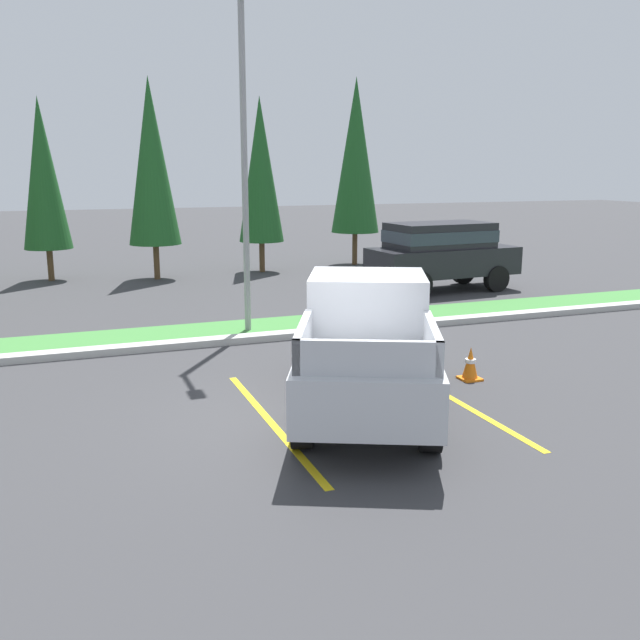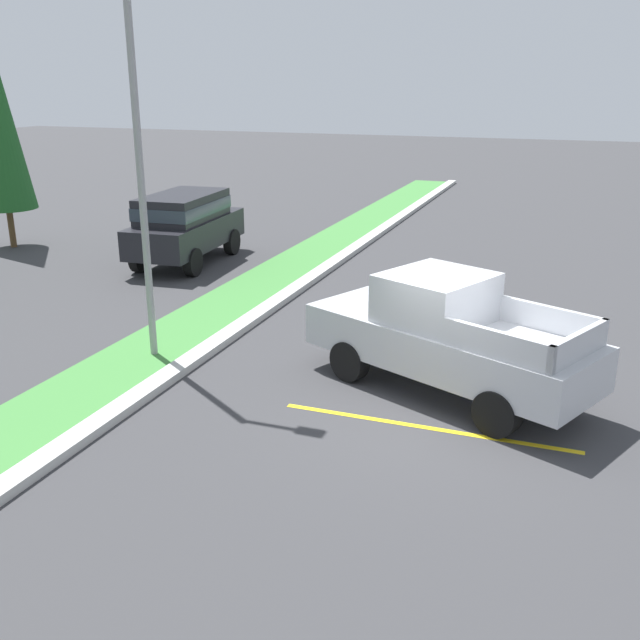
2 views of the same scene
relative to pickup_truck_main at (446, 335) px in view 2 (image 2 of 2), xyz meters
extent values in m
plane|color=#38383A|center=(-0.91, -0.13, -1.04)|extent=(120.00, 120.00, 0.00)
cube|color=yellow|center=(-1.57, -0.05, -1.04)|extent=(0.12, 4.80, 0.01)
cube|color=yellow|center=(1.53, -0.05, -1.04)|extent=(0.12, 4.80, 0.01)
cube|color=#B2B2AD|center=(-0.91, 4.87, -0.97)|extent=(56.00, 0.40, 0.15)
cube|color=#42843D|center=(-0.91, 5.97, -1.01)|extent=(56.00, 1.80, 0.06)
cylinder|color=black|center=(-0.15, 1.72, -0.66)|extent=(0.57, 0.81, 0.76)
cylinder|color=black|center=(1.39, 1.01, -0.66)|extent=(0.57, 0.81, 0.76)
cylinder|color=black|center=(-1.44, -1.11, -0.66)|extent=(0.57, 0.81, 0.76)
cylinder|color=black|center=(0.11, -1.81, -0.66)|extent=(0.57, 0.81, 0.76)
cube|color=silver|center=(-0.02, -0.05, -0.16)|extent=(3.88, 5.52, 0.76)
cube|color=silver|center=(0.10, 0.23, 0.64)|extent=(2.26, 2.18, 0.84)
cube|color=#2D3842|center=(0.44, 0.97, 0.69)|extent=(1.50, 0.72, 0.63)
cube|color=silver|center=(-1.39, -1.02, 0.44)|extent=(0.88, 1.77, 0.44)
cube|color=silver|center=(0.15, -1.72, 0.44)|extent=(0.88, 1.77, 0.44)
cube|color=silver|center=(-0.99, -2.19, 0.44)|extent=(1.68, 0.83, 0.44)
cube|color=silver|center=(1.03, 2.28, -0.40)|extent=(1.71, 0.89, 0.28)
cylinder|color=black|center=(8.05, 10.06, -0.64)|extent=(0.82, 0.32, 0.80)
cylinder|color=black|center=(8.17, 8.37, -0.64)|extent=(0.82, 0.32, 0.80)
cylinder|color=black|center=(5.25, 9.86, -0.64)|extent=(0.82, 0.32, 0.80)
cylinder|color=black|center=(5.38, 8.17, -0.64)|extent=(0.82, 0.32, 0.80)
cube|color=black|center=(6.71, 9.11, -0.12)|extent=(4.72, 2.17, 0.84)
cube|color=black|center=(6.56, 9.10, 0.68)|extent=(3.21, 1.90, 0.76)
cube|color=#2D3842|center=(6.56, 9.10, 0.66)|extent=(3.26, 1.94, 0.36)
cylinder|color=gray|center=(-0.37, 5.77, 2.61)|extent=(0.14, 0.14, 7.31)
cylinder|color=brown|center=(6.58, 15.64, -0.40)|extent=(0.20, 0.20, 1.28)
cube|color=orange|center=(2.38, 0.76, -1.02)|extent=(0.36, 0.36, 0.04)
cone|color=orange|center=(2.38, 0.76, -0.72)|extent=(0.28, 0.28, 0.56)
cylinder|color=white|center=(2.38, 0.76, -0.69)|extent=(0.19, 0.19, 0.07)
camera|label=1|loc=(-4.32, -9.43, 2.63)|focal=38.97mm
camera|label=2|loc=(-11.94, -2.08, 4.26)|focal=40.67mm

